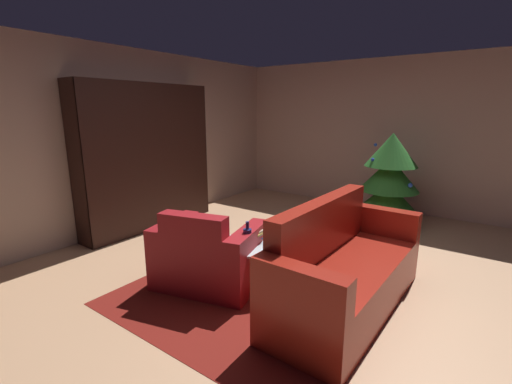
% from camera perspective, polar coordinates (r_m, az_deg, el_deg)
% --- Properties ---
extents(ground_plane, '(7.68, 7.68, 0.00)m').
position_cam_1_polar(ground_plane, '(3.92, 5.31, -12.98)').
color(ground_plane, tan).
extents(wall_back, '(5.55, 0.06, 2.58)m').
position_cam_1_polar(wall_back, '(6.54, 20.24, 8.62)').
color(wall_back, tan).
rests_on(wall_back, ground).
extents(wall_left, '(0.06, 6.52, 2.58)m').
position_cam_1_polar(wall_left, '(5.45, -20.33, 7.84)').
color(wall_left, tan).
rests_on(wall_left, ground).
extents(area_rug, '(2.30, 2.44, 0.01)m').
position_cam_1_polar(area_rug, '(3.63, 1.13, -15.13)').
color(area_rug, maroon).
rests_on(area_rug, ground).
extents(bookshelf_unit, '(0.37, 2.11, 2.09)m').
position_cam_1_polar(bookshelf_unit, '(5.43, -16.14, 5.50)').
color(bookshelf_unit, black).
rests_on(bookshelf_unit, ground).
extents(armchair_red, '(1.15, 0.97, 0.81)m').
position_cam_1_polar(armchair_red, '(3.60, -7.77, -10.41)').
color(armchair_red, maroon).
rests_on(armchair_red, ground).
extents(couch_red, '(0.77, 1.93, 0.95)m').
position_cam_1_polar(couch_red, '(3.29, 14.10, -12.46)').
color(couch_red, maroon).
rests_on(couch_red, ground).
extents(coffee_table, '(0.66, 0.66, 0.45)m').
position_cam_1_polar(coffee_table, '(3.50, -0.70, -9.00)').
color(coffee_table, black).
rests_on(coffee_table, ground).
extents(book_stack_on_table, '(0.23, 0.17, 0.12)m').
position_cam_1_polar(book_stack_on_table, '(3.51, -0.59, -7.00)').
color(book_stack_on_table, '#378851').
rests_on(book_stack_on_table, coffee_table).
extents(bottle_on_table, '(0.08, 0.08, 0.28)m').
position_cam_1_polar(bottle_on_table, '(3.28, -1.40, -7.64)').
color(bottle_on_table, navy).
rests_on(bottle_on_table, coffee_table).
extents(decorated_tree, '(0.97, 0.97, 1.40)m').
position_cam_1_polar(decorated_tree, '(5.64, 20.89, 2.11)').
color(decorated_tree, brown).
rests_on(decorated_tree, ground).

